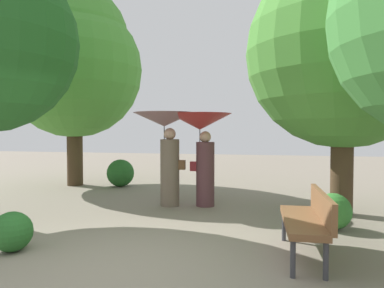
# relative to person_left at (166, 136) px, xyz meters

# --- Properties ---
(ground_plane) EXTENTS (40.00, 40.00, 0.00)m
(ground_plane) POSITION_rel_person_left_xyz_m (0.45, -3.48, -1.48)
(ground_plane) COLOR gray
(person_left) EXTENTS (1.30, 1.30, 1.98)m
(person_left) POSITION_rel_person_left_xyz_m (0.00, 0.00, 0.00)
(person_left) COLOR #6B5B4C
(person_left) RESTS_ON ground
(person_right) EXTENTS (1.34, 1.34, 1.96)m
(person_right) POSITION_rel_person_left_xyz_m (0.73, 0.13, 0.03)
(person_right) COLOR #563338
(person_right) RESTS_ON ground
(park_bench) EXTENTS (0.55, 1.52, 0.83)m
(park_bench) POSITION_rel_person_left_xyz_m (2.65, -2.63, -0.96)
(park_bench) COLOR #38383D
(park_bench) RESTS_ON ground
(tree_near_right) EXTENTS (3.64, 3.64, 5.35)m
(tree_near_right) POSITION_rel_person_left_xyz_m (3.49, -0.06, 1.87)
(tree_near_right) COLOR #4C3823
(tree_near_right) RESTS_ON ground
(tree_mid_left) EXTENTS (3.92, 3.92, 5.82)m
(tree_mid_left) POSITION_rel_person_left_xyz_m (-3.42, 2.14, 2.17)
(tree_mid_left) COLOR #42301E
(tree_mid_left) RESTS_ON ground
(bush_path_left) EXTENTS (0.53, 0.53, 0.53)m
(bush_path_left) POSITION_rel_person_left_xyz_m (-1.15, -3.24, -1.21)
(bush_path_left) COLOR #235B23
(bush_path_left) RESTS_ON ground
(bush_path_right) EXTENTS (0.58, 0.58, 0.58)m
(bush_path_right) POSITION_rel_person_left_xyz_m (3.17, -1.18, -1.18)
(bush_path_right) COLOR #387F33
(bush_path_right) RESTS_ON ground
(bush_behind_bench) EXTENTS (0.77, 0.77, 0.77)m
(bush_behind_bench) POSITION_rel_person_left_xyz_m (-2.02, 2.19, -1.09)
(bush_behind_bench) COLOR #235B23
(bush_behind_bench) RESTS_ON ground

